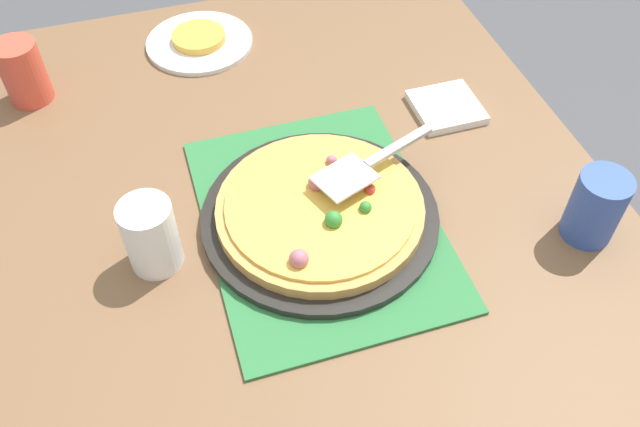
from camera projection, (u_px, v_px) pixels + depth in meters
ground_plane at (320, 418)px, 1.65m from camera, size 8.00×8.00×0.00m
dining_table at (320, 262)px, 1.16m from camera, size 1.40×1.00×0.75m
placemat at (320, 220)px, 1.08m from camera, size 0.48×0.36×0.01m
pizza_pan at (320, 216)px, 1.07m from camera, size 0.38×0.38×0.01m
pizza at (321, 208)px, 1.06m from camera, size 0.33×0.33×0.05m
plate_far_right at (200, 42)px, 1.40m from camera, size 0.22×0.22×0.01m
served_slice_right at (199, 37)px, 1.39m from camera, size 0.11×0.11×0.02m
cup_near at (596, 207)px, 1.02m from camera, size 0.08×0.08×0.12m
cup_far at (23, 72)px, 1.24m from camera, size 0.08×0.08×0.12m
cup_corner at (151, 238)px, 0.98m from camera, size 0.08×0.08×0.12m
pizza_server at (368, 164)px, 1.07m from camera, size 0.12×0.23×0.01m
napkin_stack at (446, 107)px, 1.26m from camera, size 0.12×0.12×0.02m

